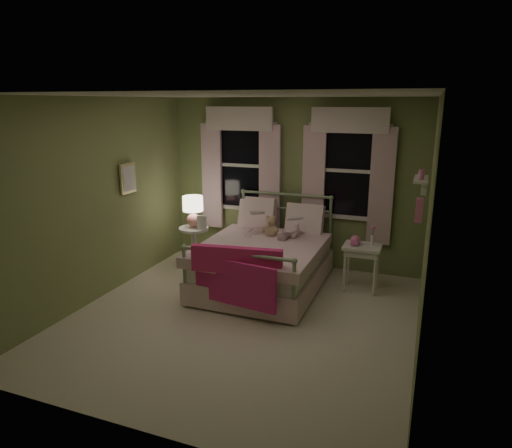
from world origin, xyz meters
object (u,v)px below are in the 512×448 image
at_px(table_lamp, 193,208).
at_px(nightstand_right, 362,252).
at_px(child_right, 293,217).
at_px(nightstand_left, 194,242).
at_px(bed, 264,261).
at_px(teddy_bear, 271,228).
at_px(child_left, 257,214).

height_order(table_lamp, nightstand_right, table_lamp).
xyz_separation_m(child_right, nightstand_left, (-1.57, -0.09, -0.51)).
distance_m(bed, child_right, 0.76).
bearing_deg(teddy_bear, nightstand_right, 3.34).
height_order(nightstand_left, table_lamp, table_lamp).
bearing_deg(child_right, bed, 72.56).
height_order(child_right, nightstand_right, child_right).
distance_m(child_left, table_lamp, 1.01).
distance_m(child_right, teddy_bear, 0.35).
height_order(child_left, table_lamp, child_left).
bearing_deg(nightstand_right, child_left, 176.95).
height_order(bed, table_lamp, bed).
bearing_deg(nightstand_left, teddy_bear, -2.84).
xyz_separation_m(table_lamp, nightstand_right, (2.58, 0.01, -0.40)).
distance_m(child_right, nightstand_left, 1.66).
relative_size(teddy_bear, nightstand_left, 0.48).
xyz_separation_m(child_left, table_lamp, (-1.01, -0.09, 0.02)).
relative_size(child_right, nightstand_right, 1.14).
height_order(child_left, nightstand_right, child_left).
height_order(teddy_bear, nightstand_right, teddy_bear).
bearing_deg(nightstand_right, table_lamp, -179.76).
relative_size(child_right, table_lamp, 1.53).
height_order(child_left, teddy_bear, child_left).
relative_size(bed, teddy_bear, 6.52).
xyz_separation_m(nightstand_left, table_lamp, (0.00, 0.00, 0.54)).
height_order(nightstand_left, nightstand_right, same).
height_order(child_right, teddy_bear, child_right).
distance_m(nightstand_left, nightstand_right, 2.58).
bearing_deg(child_right, teddy_bear, 45.48).
bearing_deg(bed, teddy_bear, 88.85).
relative_size(child_left, child_right, 1.01).
bearing_deg(nightstand_left, bed, -14.75).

